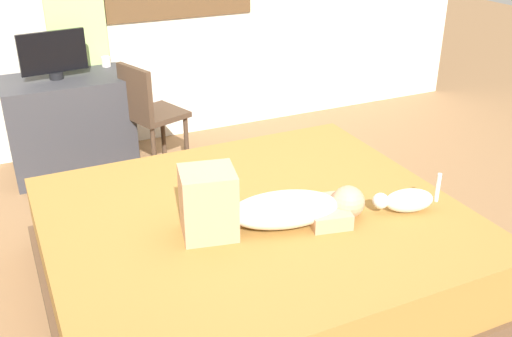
# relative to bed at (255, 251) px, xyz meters

# --- Properties ---
(ground_plane) EXTENTS (16.00, 16.00, 0.00)m
(ground_plane) POSITION_rel_bed_xyz_m (0.07, -0.02, -0.23)
(ground_plane) COLOR olive
(bed) EXTENTS (2.17, 1.92, 0.47)m
(bed) POSITION_rel_bed_xyz_m (0.00, 0.00, 0.00)
(bed) COLOR brown
(bed) RESTS_ON ground
(person_lying) EXTENTS (0.94, 0.43, 0.34)m
(person_lying) POSITION_rel_bed_xyz_m (-0.01, -0.14, 0.35)
(person_lying) COLOR silver
(person_lying) RESTS_ON bed
(cat) EXTENTS (0.35, 0.18, 0.21)m
(cat) POSITION_rel_bed_xyz_m (0.72, -0.32, 0.31)
(cat) COLOR silver
(cat) RESTS_ON bed
(desk) EXTENTS (0.90, 0.56, 0.74)m
(desk) POSITION_rel_bed_xyz_m (-0.64, 1.98, 0.14)
(desk) COLOR #38383D
(desk) RESTS_ON ground
(tv_monitor) EXTENTS (0.48, 0.10, 0.35)m
(tv_monitor) POSITION_rel_bed_xyz_m (-0.69, 1.98, 0.69)
(tv_monitor) COLOR black
(tv_monitor) RESTS_ON desk
(cup) EXTENTS (0.07, 0.07, 0.08)m
(cup) POSITION_rel_bed_xyz_m (-0.28, 2.16, 0.55)
(cup) COLOR white
(cup) RESTS_ON desk
(chair_by_desk) EXTENTS (0.48, 0.48, 0.86)m
(chair_by_desk) POSITION_rel_bed_xyz_m (-0.10, 1.67, 0.27)
(chair_by_desk) COLOR #4C3828
(chair_by_desk) RESTS_ON ground
(curtain_left) EXTENTS (0.44, 0.06, 2.36)m
(curtain_left) POSITION_rel_bed_xyz_m (-0.46, 2.26, 0.95)
(curtain_left) COLOR #ADCC75
(curtain_left) RESTS_ON ground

